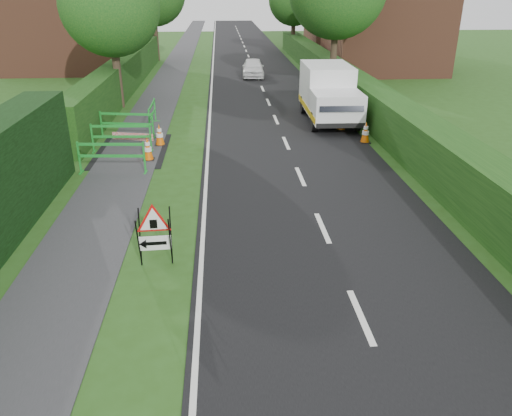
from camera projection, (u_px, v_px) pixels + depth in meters
ground at (218, 364)px, 7.68m from camera, size 120.00×120.00×0.00m
road_surface at (249, 58)px, 39.69m from camera, size 6.00×90.00×0.02m
footpath at (180, 58)px, 39.33m from camera, size 2.00×90.00×0.02m
hedge_west_far at (127, 91)px, 27.38m from camera, size 1.00×24.00×1.80m
hedge_east at (361, 113)px, 22.65m from camera, size 1.20×50.00×1.50m
house_west at (66, 25)px, 33.15m from camera, size 7.50×7.40×7.88m
house_east_a at (384, 25)px, 32.68m from camera, size 7.50×7.40×7.88m
house_east_b at (348, 14)px, 45.48m from camera, size 7.50×7.40×7.88m
tree_nw at (110, 6)px, 21.93m from camera, size 4.40×4.40×6.70m
triangle_sign at (152, 231)px, 10.03m from camera, size 0.84×0.84×1.17m
works_van at (329, 92)px, 20.95m from camera, size 2.04×4.97×2.24m
traffic_cone_0 at (366, 132)px, 18.25m from camera, size 0.38×0.38×0.79m
traffic_cone_1 at (342, 120)px, 19.84m from camera, size 0.38×0.38×0.79m
traffic_cone_2 at (330, 108)px, 21.77m from camera, size 0.38×0.38×0.79m
traffic_cone_3 at (148, 149)px, 16.43m from camera, size 0.38×0.38×0.79m
traffic_cone_4 at (160, 135)px, 17.95m from camera, size 0.38×0.38×0.79m
ped_barrier_0 at (111, 153)px, 15.19m from camera, size 2.08×0.51×1.00m
ped_barrier_1 at (121, 134)px, 17.13m from camera, size 2.08×0.46×1.00m
ped_barrier_2 at (127, 122)px, 18.72m from camera, size 2.09×0.70×1.00m
ped_barrier_3 at (152, 112)px, 20.06m from camera, size 0.36×2.06×1.00m
redwhite_plank at (134, 149)px, 17.71m from camera, size 1.47×0.39×0.25m
hatchback_car at (253, 68)px, 31.35m from camera, size 1.49×3.35×1.12m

